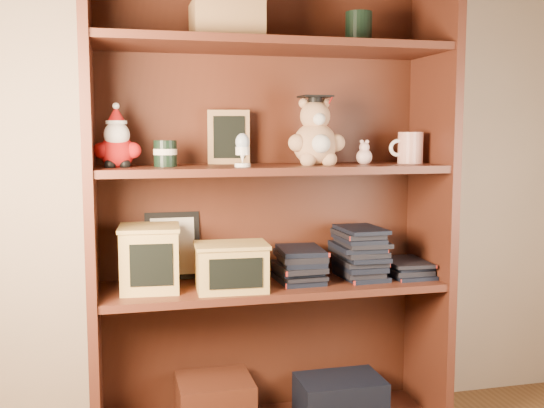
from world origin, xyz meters
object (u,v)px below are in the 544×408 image
Objects in this scene: bookcase at (268,214)px; treats_box at (150,258)px; teacher_mug at (410,148)px; grad_teddy_bear at (316,138)px.

treats_box is (-0.40, -0.05, -0.12)m from bookcase.
teacher_mug is at bearing -5.78° from bookcase.
grad_teddy_bear is 1.14× the size of treats_box.
teacher_mug is 0.97m from treats_box.
grad_teddy_bear is 0.35m from teacher_mug.
bookcase is 0.55m from teacher_mug.
bookcase is at bearing 7.26° from treats_box.
teacher_mug is (0.50, -0.05, 0.23)m from bookcase.
teacher_mug is 0.59× the size of treats_box.
bookcase reaches higher than treats_box.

